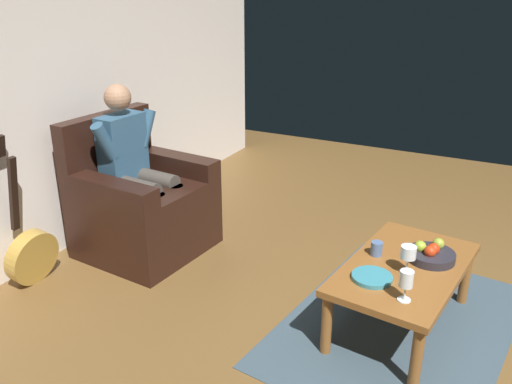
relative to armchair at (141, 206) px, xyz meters
name	(u,v)px	position (x,y,z in m)	size (l,w,h in m)	color
ground_plane	(493,372)	(0.29, 2.54, -0.35)	(7.38, 7.38, 0.00)	brown
wall_back	(38,83)	(0.29, -0.57, 0.92)	(5.92, 0.06, 2.55)	silver
rug	(398,324)	(0.11, 1.99, -0.35)	(1.74, 1.20, 0.01)	#364752
armchair	(141,206)	(0.00, 0.00, 0.00)	(0.91, 0.88, 1.02)	black
person_seated	(136,165)	(0.00, -0.01, 0.33)	(0.61, 0.58, 1.25)	#2E526D
coffee_table	(404,274)	(0.11, 1.99, 0.00)	(1.11, 0.73, 0.41)	brown
guitar	(31,252)	(0.74, -0.36, -0.13)	(0.38, 0.23, 1.03)	#AE8636
wine_glass_near	(406,281)	(0.47, 2.06, 0.17)	(0.07, 0.07, 0.17)	silver
wine_glass_far	(408,254)	(0.18, 2.01, 0.17)	(0.09, 0.09, 0.16)	silver
fruit_bowl	(431,254)	(-0.04, 2.10, 0.09)	(0.28, 0.28, 0.11)	#27252D
decorative_dish	(372,277)	(0.34, 1.86, 0.07)	(0.22, 0.22, 0.02)	teal
candle_jar	(377,249)	(0.06, 1.81, 0.10)	(0.07, 0.07, 0.09)	#4E6893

